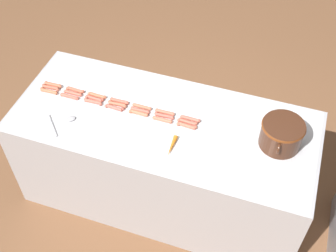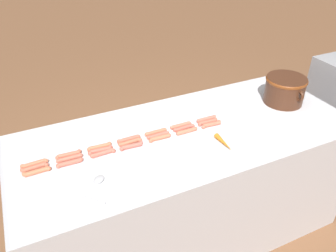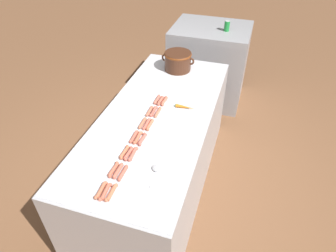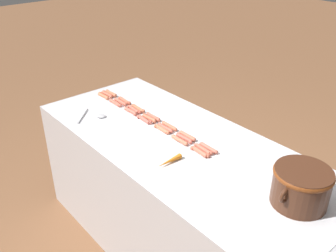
{
  "view_description": "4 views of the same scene",
  "coord_description": "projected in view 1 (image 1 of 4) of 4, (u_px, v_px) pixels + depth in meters",
  "views": [
    {
      "loc": [
        1.97,
        0.7,
        3.19
      ],
      "look_at": [
        0.11,
        0.07,
        0.99
      ],
      "focal_mm": 46.91,
      "sensor_mm": 36.0,
      "label": 1
    },
    {
      "loc": [
        1.54,
        -0.86,
        2.1
      ],
      "look_at": [
        -0.12,
        -0.08,
        0.89
      ],
      "focal_mm": 36.03,
      "sensor_mm": 36.0,
      "label": 2
    },
    {
      "loc": [
        0.7,
        -1.94,
        2.41
      ],
      "look_at": [
        0.15,
        -0.17,
        0.92
      ],
      "focal_mm": 31.55,
      "sensor_mm": 36.0,
      "label": 3
    },
    {
      "loc": [
        1.38,
        1.48,
        2.13
      ],
      "look_at": [
        -0.06,
        -0.2,
        0.91
      ],
      "focal_mm": 39.92,
      "sensor_mm": 36.0,
      "label": 4
    }
  ],
  "objects": [
    {
      "name": "hot_dog_3",
      "position": [
        119.0,
        101.0,
        3.21
      ],
      "size": [
        0.03,
        0.15,
        0.03
      ],
      "color": "#CF644E",
      "rests_on": "griddle_counter"
    },
    {
      "name": "hot_dog_5",
      "position": [
        165.0,
        112.0,
        3.14
      ],
      "size": [
        0.03,
        0.15,
        0.03
      ],
      "color": "#CF7054",
      "rests_on": "griddle_counter"
    },
    {
      "name": "hot_dog_16",
      "position": [
        93.0,
        102.0,
        3.21
      ],
      "size": [
        0.03,
        0.15,
        0.03
      ],
      "color": "#CC6653",
      "rests_on": "griddle_counter"
    },
    {
      "name": "bean_pot",
      "position": [
        282.0,
        133.0,
        2.88
      ],
      "size": [
        0.36,
        0.29,
        0.19
      ],
      "color": "#472616",
      "rests_on": "griddle_counter"
    },
    {
      "name": "hot_dog_11",
      "position": [
        140.0,
        110.0,
        3.15
      ],
      "size": [
        0.03,
        0.15,
        0.03
      ],
      "color": "#CF6452",
      "rests_on": "griddle_counter"
    },
    {
      "name": "hot_dog_17",
      "position": [
        114.0,
        108.0,
        3.17
      ],
      "size": [
        0.03,
        0.15,
        0.03
      ],
      "color": "#CB6455",
      "rests_on": "griddle_counter"
    },
    {
      "name": "hot_dog_12",
      "position": [
        164.0,
        116.0,
        3.11
      ],
      "size": [
        0.03,
        0.15,
        0.03
      ],
      "color": "#D36453",
      "rests_on": "griddle_counter"
    },
    {
      "name": "hot_dog_8",
      "position": [
        73.0,
        93.0,
        3.27
      ],
      "size": [
        0.03,
        0.15,
        0.03
      ],
      "color": "#D26A54",
      "rests_on": "griddle_counter"
    },
    {
      "name": "serving_spoon",
      "position": [
        65.0,
        121.0,
        3.09
      ],
      "size": [
        0.22,
        0.21,
        0.02
      ],
      "color": "#B7B7BC",
      "rests_on": "griddle_counter"
    },
    {
      "name": "hot_dog_9",
      "position": [
        94.0,
        98.0,
        3.23
      ],
      "size": [
        0.04,
        0.15,
        0.03
      ],
      "color": "#D36653",
      "rests_on": "griddle_counter"
    },
    {
      "name": "hot_dog_4",
      "position": [
        142.0,
        107.0,
        3.17
      ],
      "size": [
        0.03,
        0.15,
        0.03
      ],
      "color": "#CD7050",
      "rests_on": "griddle_counter"
    },
    {
      "name": "hot_dog_14",
      "position": [
        49.0,
        91.0,
        3.28
      ],
      "size": [
        0.03,
        0.15,
        0.03
      ],
      "color": "#D7714C",
      "rests_on": "griddle_counter"
    },
    {
      "name": "hot_dog_13",
      "position": [
        187.0,
        122.0,
        3.07
      ],
      "size": [
        0.03,
        0.15,
        0.03
      ],
      "color": "#CD6851",
      "rests_on": "griddle_counter"
    },
    {
      "name": "carrot",
      "position": [
        172.0,
        145.0,
        2.93
      ],
      "size": [
        0.18,
        0.03,
        0.03
      ],
      "color": "orange",
      "rests_on": "griddle_counter"
    },
    {
      "name": "ground_plane",
      "position": [
        164.0,
        191.0,
        3.77
      ],
      "size": [
        20.0,
        20.0,
        0.0
      ],
      "primitive_type": "plane",
      "color": "brown"
    },
    {
      "name": "hot_dog_0",
      "position": [
        53.0,
        85.0,
        3.33
      ],
      "size": [
        0.03,
        0.15,
        0.03
      ],
      "color": "#D06E4C",
      "rests_on": "griddle_counter"
    },
    {
      "name": "hot_dog_6",
      "position": [
        190.0,
        119.0,
        3.09
      ],
      "size": [
        0.03,
        0.15,
        0.03
      ],
      "color": "#CD6A56",
      "rests_on": "griddle_counter"
    },
    {
      "name": "hot_dog_7",
      "position": [
        51.0,
        87.0,
        3.31
      ],
      "size": [
        0.04,
        0.15,
        0.03
      ],
      "color": "#CE674E",
      "rests_on": "griddle_counter"
    },
    {
      "name": "hot_dog_2",
      "position": [
        97.0,
        95.0,
        3.25
      ],
      "size": [
        0.03,
        0.15,
        0.03
      ],
      "color": "#D6714D",
      "rests_on": "griddle_counter"
    },
    {
      "name": "hot_dog_19",
      "position": [
        162.0,
        120.0,
        3.09
      ],
      "size": [
        0.03,
        0.15,
        0.03
      ],
      "color": "#D37153",
      "rests_on": "griddle_counter"
    },
    {
      "name": "hot_dog_18",
      "position": [
        138.0,
        113.0,
        3.13
      ],
      "size": [
        0.03,
        0.15,
        0.03
      ],
      "color": "#D77250",
      "rests_on": "griddle_counter"
    },
    {
      "name": "hot_dog_15",
      "position": [
        70.0,
        96.0,
        3.24
      ],
      "size": [
        0.03,
        0.15,
        0.03
      ],
      "color": "#CD6450",
      "rests_on": "griddle_counter"
    },
    {
      "name": "hot_dog_10",
      "position": [
        117.0,
        104.0,
        3.19
      ],
      "size": [
        0.03,
        0.15,
        0.03
      ],
      "color": "#D36F4F",
      "rests_on": "griddle_counter"
    },
    {
      "name": "hot_dog_20",
      "position": [
        187.0,
        126.0,
        3.05
      ],
      "size": [
        0.03,
        0.15,
        0.03
      ],
      "color": "#D86B51",
      "rests_on": "griddle_counter"
    },
    {
      "name": "hot_dog_1",
      "position": [
        75.0,
        90.0,
        3.29
      ],
      "size": [
        0.03,
        0.15,
        0.03
      ],
      "color": "#D1684D",
      "rests_on": "griddle_counter"
    },
    {
      "name": "griddle_counter",
      "position": [
        164.0,
        159.0,
        3.44
      ],
      "size": [
        0.92,
        2.19,
        0.9
      ],
      "color": "#BCBCC1",
      "rests_on": "ground_plane"
    }
  ]
}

